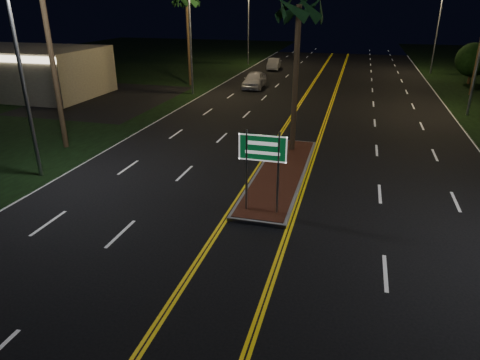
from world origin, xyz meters
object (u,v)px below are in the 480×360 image
(commercial_building, at_px, (15,71))
(streetlight_left_mid, at_px, (194,27))
(highway_sign, at_px, (262,156))
(streetlight_left_far, at_px, (251,18))
(car_far, at_px, (274,63))
(palm_left_far, at_px, (187,0))
(streetlight_right_mid, at_px, (478,33))
(palm_median, at_px, (299,9))
(median_island, at_px, (281,173))
(streetlight_left_near, at_px, (25,52))
(shrub_far, at_px, (473,60))
(streetlight_right_far, at_px, (435,21))
(car_near, at_px, (254,78))

(commercial_building, xyz_separation_m, streetlight_left_mid, (15.39, 4.01, 3.65))
(highway_sign, height_order, commercial_building, commercial_building)
(streetlight_left_far, relative_size, car_far, 2.03)
(commercial_building, relative_size, palm_left_far, 1.70)
(streetlight_right_mid, distance_m, palm_median, 15.73)
(median_island, relative_size, streetlight_left_near, 1.14)
(median_island, distance_m, palm_median, 8.00)
(streetlight_left_far, bearing_deg, streetlight_left_near, -90.00)
(streetlight_right_mid, xyz_separation_m, palm_median, (-10.61, -11.50, 1.62))
(median_island, xyz_separation_m, palm_median, (0.00, 3.50, 7.19))
(shrub_far, bearing_deg, streetlight_right_mid, -102.82)
(median_island, xyz_separation_m, streetlight_right_far, (10.61, 35.00, 5.57))
(streetlight_left_mid, bearing_deg, streetlight_left_far, 90.00)
(car_far, bearing_deg, palm_median, -82.27)
(palm_left_far, relative_size, car_near, 1.64)
(streetlight_right_mid, bearing_deg, car_near, 159.93)
(highway_sign, xyz_separation_m, streetlight_right_far, (10.61, 39.20, 3.25))
(streetlight_right_far, relative_size, palm_median, 1.08)
(median_island, distance_m, streetlight_left_mid, 20.80)
(streetlight_left_far, bearing_deg, car_near, -74.94)
(streetlight_left_mid, bearing_deg, commercial_building, -165.39)
(median_island, bearing_deg, streetlight_left_far, 106.00)
(streetlight_left_far, relative_size, streetlight_right_far, 1.00)
(car_near, bearing_deg, streetlight_left_far, 102.86)
(highway_sign, height_order, car_near, highway_sign)
(streetlight_left_far, bearing_deg, median_island, -74.00)
(streetlight_left_mid, distance_m, car_near, 7.64)
(streetlight_left_mid, bearing_deg, streetlight_right_mid, -5.38)
(palm_left_far, xyz_separation_m, car_near, (6.44, 0.20, -6.85))
(median_island, bearing_deg, streetlight_left_mid, 121.98)
(streetlight_left_far, relative_size, streetlight_right_mid, 1.00)
(streetlight_left_far, height_order, palm_median, streetlight_left_far)
(car_far, bearing_deg, median_island, -83.58)
(palm_median, distance_m, shrub_far, 29.41)
(car_far, bearing_deg, streetlight_left_near, -101.01)
(streetlight_right_mid, xyz_separation_m, shrub_far, (3.19, 14.00, -3.32))
(palm_left_far, distance_m, car_far, 15.53)
(commercial_building, height_order, streetlight_left_mid, streetlight_left_mid)
(streetlight_right_far, distance_m, car_far, 18.27)
(shrub_far, xyz_separation_m, car_near, (-20.16, -7.80, -1.44))
(streetlight_right_far, bearing_deg, highway_sign, -105.15)
(streetlight_right_far, height_order, shrub_far, streetlight_right_far)
(median_island, height_order, streetlight_left_far, streetlight_left_far)
(streetlight_left_near, relative_size, streetlight_right_mid, 1.00)
(car_near, bearing_deg, palm_left_far, 179.60)
(highway_sign, xyz_separation_m, commercial_building, (-26.00, 17.19, -0.40))
(median_island, xyz_separation_m, car_near, (-6.36, 21.20, 0.81))
(streetlight_right_mid, bearing_deg, streetlight_right_far, 90.00)
(palm_left_far, bearing_deg, streetlight_left_near, -84.79)
(streetlight_left_far, bearing_deg, palm_left_far, -97.78)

